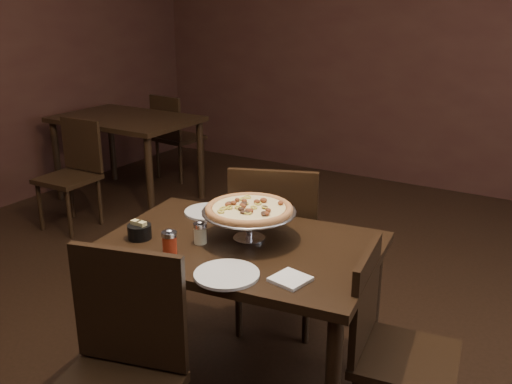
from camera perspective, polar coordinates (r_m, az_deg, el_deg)
The scene contains 16 objects.
room at distance 2.16m, azimuth -2.50°, elevation 10.70°, with size 6.04×7.04×2.84m.
dining_table at distance 2.47m, azimuth -1.61°, elevation -7.15°, with size 1.24×0.91×0.72m.
background_table at distance 5.06m, azimuth -12.83°, elevation 6.24°, with size 1.18×0.79×0.74m.
pizza_stand at distance 2.42m, azimuth -0.70°, elevation -1.75°, with size 0.40×0.40×0.17m.
parmesan_shaker at distance 2.42m, azimuth -5.60°, elevation -4.06°, with size 0.06×0.06×0.10m.
pepper_flake_shaker at distance 2.34m, azimuth -8.64°, elevation -4.97°, with size 0.06×0.06×0.11m.
packet_caddy at distance 2.51m, azimuth -11.58°, elevation -3.84°, with size 0.10×0.10×0.08m.
napkin_stack at distance 2.12m, azimuth 3.46°, elevation -8.70°, with size 0.13×0.13×0.01m, color white.
plate_left at distance 2.77m, azimuth -4.71°, elevation -1.98°, with size 0.24×0.24×0.01m, color silver.
plate_near at distance 2.16m, azimuth -2.95°, elevation -8.23°, with size 0.25×0.25×0.01m, color silver.
serving_spatula at distance 2.33m, azimuth 1.50°, elevation -2.71°, with size 0.16×0.16×0.02m.
chair_far at distance 2.96m, azimuth 1.97°, elevation -5.04°, with size 0.56×0.56×0.93m.
chair_near at distance 2.09m, azimuth -13.83°, elevation -17.27°, with size 0.52×0.52×0.91m.
chair_side at distance 2.33m, azimuth 13.28°, elevation -14.49°, with size 0.43×0.43×0.82m.
bg_chair_far at distance 5.62m, azimuth -8.15°, elevation 5.79°, with size 0.43×0.43×0.83m.
bg_chair_near at distance 4.61m, azimuth -17.81°, elevation 2.14°, with size 0.40×0.40×0.83m.
Camera 1 is at (1.25, -1.76, 1.71)m, focal length 40.00 mm.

